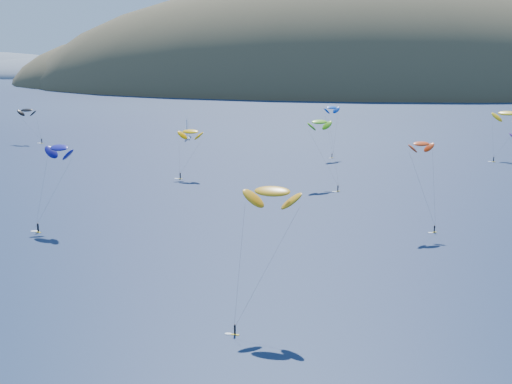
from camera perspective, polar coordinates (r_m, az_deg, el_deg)
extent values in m
ellipsoid|color=#3D3526|center=(637.39, 8.40, 7.17)|extent=(600.00, 300.00, 210.00)
ellipsoid|color=#3D3526|center=(683.00, -5.31, 8.04)|extent=(340.00, 240.00, 120.00)
ellipsoid|color=slate|center=(868.94, -16.54, 8.79)|extent=(240.00, 180.00, 44.00)
cube|color=silver|center=(309.04, -5.52, 4.30)|extent=(3.83, 6.74, 0.78)
cylinder|color=silver|center=(308.86, -5.52, 5.15)|extent=(0.12, 0.12, 9.15)
cube|color=yellow|center=(221.75, -6.07, 1.05)|extent=(1.58, 0.80, 0.08)
cylinder|color=black|center=(221.57, -6.08, 1.29)|extent=(0.36, 0.36, 1.62)
sphere|color=#8C6047|center=(221.39, -6.09, 1.53)|extent=(0.27, 0.27, 0.27)
ellipsoid|color=#FFB000|center=(224.20, -5.27, 4.84)|extent=(8.89, 5.70, 4.58)
cube|color=yellow|center=(107.30, -1.70, -11.34)|extent=(1.30, 0.58, 0.07)
cylinder|color=black|center=(106.98, -1.70, -10.95)|extent=(0.30, 0.30, 1.35)
sphere|color=#8C6047|center=(106.68, -1.71, -10.56)|extent=(0.23, 0.23, 0.23)
ellipsoid|color=orange|center=(109.92, 1.31, 0.06)|extent=(9.41, 5.58, 4.93)
cube|color=yellow|center=(204.12, 6.56, 0.06)|extent=(1.40, 1.20, 0.08)
cylinder|color=black|center=(203.93, 6.57, 0.31)|extent=(0.34, 0.34, 1.54)
sphere|color=#8C6047|center=(203.75, 6.57, 0.55)|extent=(0.26, 0.26, 0.26)
ellipsoid|color=#5DBE19|center=(212.20, 5.09, 5.61)|extent=(8.65, 7.82, 4.48)
cube|color=yellow|center=(260.63, 6.09, 2.74)|extent=(1.13, 1.21, 0.07)
cylinder|color=black|center=(260.49, 6.09, 2.91)|extent=(0.30, 0.30, 1.37)
sphere|color=#8C6047|center=(260.37, 6.10, 3.08)|extent=(0.23, 0.23, 0.23)
ellipsoid|color=#0A48BE|center=(262.19, 6.07, 6.74)|extent=(7.40, 7.78, 4.10)
cube|color=yellow|center=(165.50, 14.07, -3.14)|extent=(1.28, 0.94, 0.07)
cylinder|color=black|center=(165.29, 14.08, -2.87)|extent=(0.30, 0.30, 1.35)
sphere|color=#8C6047|center=(165.09, 14.09, -2.61)|extent=(0.23, 0.23, 0.23)
ellipsoid|color=red|center=(165.27, 13.07, 3.78)|extent=(6.96, 5.67, 3.53)
cube|color=yellow|center=(167.90, -17.02, -3.09)|extent=(1.66, 1.24, 0.09)
cylinder|color=black|center=(167.64, -17.05, -2.75)|extent=(0.38, 0.38, 1.75)
sphere|color=#8C6047|center=(167.39, -17.07, -2.41)|extent=(0.29, 0.29, 0.29)
ellipsoid|color=navy|center=(170.86, -15.47, 3.44)|extent=(9.67, 7.98, 4.91)
cube|color=yellow|center=(264.43, 18.46, 2.31)|extent=(1.52, 0.86, 0.08)
cylinder|color=black|center=(264.29, 18.48, 2.50)|extent=(0.34, 0.34, 1.56)
sphere|color=#8C6047|center=(264.14, 18.49, 2.70)|extent=(0.26, 0.26, 0.26)
ellipsoid|color=yellow|center=(273.12, 19.49, 5.96)|extent=(11.37, 7.85, 5.79)
cube|color=yellow|center=(308.12, -16.75, 3.76)|extent=(1.58, 0.62, 0.08)
cylinder|color=black|center=(307.99, -16.76, 3.94)|extent=(0.36, 0.36, 1.64)
sphere|color=#8C6047|center=(307.86, -16.77, 4.11)|extent=(0.28, 0.28, 0.28)
ellipsoid|color=black|center=(311.35, -17.87, 6.26)|extent=(8.53, 4.72, 4.54)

